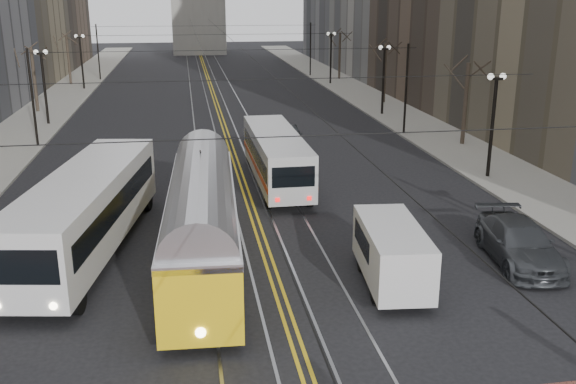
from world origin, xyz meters
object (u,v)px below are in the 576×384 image
object	(u,v)px
streetcar	(203,228)
cargo_van	(392,256)
sedan_parked	(519,243)
transit_bus	(88,214)
rear_bus	(276,159)
sedan_grey	(289,135)

from	to	relation	value
streetcar	cargo_van	bearing A→B (deg)	-20.03
cargo_van	sedan_parked	xyz separation A→B (m)	(5.50, 1.24, -0.32)
transit_bus	rear_bus	size ratio (longest dim) A/B	1.19
transit_bus	rear_bus	xyz separation A→B (m)	(8.75, 8.43, -0.20)
streetcar	sedan_parked	size ratio (longest dim) A/B	2.42
transit_bus	sedan_parked	world-z (taller)	transit_bus
sedan_grey	sedan_parked	size ratio (longest dim) A/B	0.78
transit_bus	sedan_grey	bearing A→B (deg)	67.30
cargo_van	sedan_parked	distance (m)	5.65
transit_bus	sedan_parked	bearing A→B (deg)	-3.23
sedan_grey	transit_bus	bearing A→B (deg)	-116.28
streetcar	cargo_van	world-z (taller)	streetcar
transit_bus	rear_bus	world-z (taller)	transit_bus
transit_bus	cargo_van	world-z (taller)	transit_bus
streetcar	sedan_parked	distance (m)	12.11
sedan_grey	rear_bus	bearing A→B (deg)	-97.89
streetcar	rear_bus	size ratio (longest dim) A/B	1.22
rear_bus	cargo_van	size ratio (longest dim) A/B	2.15
cargo_van	rear_bus	bearing A→B (deg)	104.65
rear_bus	sedan_parked	distance (m)	14.38
rear_bus	cargo_van	bearing A→B (deg)	-81.11
cargo_van	sedan_parked	size ratio (longest dim) A/B	0.92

